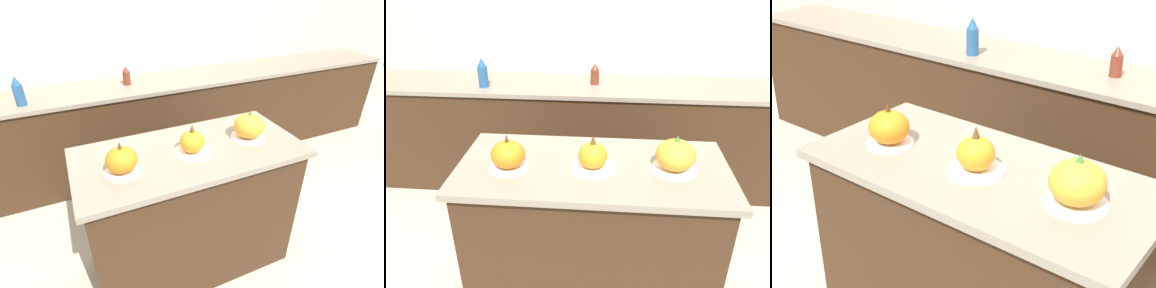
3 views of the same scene
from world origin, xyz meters
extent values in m
cube|color=beige|center=(0.00, 1.67, 1.25)|extent=(8.00, 0.06, 2.50)
cube|color=#382314|center=(0.00, 0.00, 0.46)|extent=(1.30, 0.58, 0.91)
cube|color=gray|center=(0.00, 0.00, 0.93)|extent=(1.36, 0.64, 0.03)
cube|color=#382314|center=(0.00, 1.34, 0.45)|extent=(6.00, 0.56, 0.90)
cube|color=gray|center=(0.00, 1.34, 0.91)|extent=(6.00, 0.60, 0.03)
cylinder|color=white|center=(-0.41, -0.06, 0.95)|extent=(0.20, 0.20, 0.01)
ellipsoid|color=orange|center=(-0.41, -0.06, 1.02)|extent=(0.17, 0.17, 0.13)
cone|color=#4C2D14|center=(-0.41, -0.06, 1.11)|extent=(0.02, 0.02, 0.05)
cylinder|color=white|center=(0.00, -0.03, 0.95)|extent=(0.22, 0.22, 0.01)
ellipsoid|color=orange|center=(0.00, -0.03, 1.02)|extent=(0.14, 0.14, 0.13)
cone|color=brown|center=(0.00, -0.03, 1.10)|extent=(0.03, 0.03, 0.05)
cylinder|color=white|center=(0.40, -0.01, 0.95)|extent=(0.22, 0.22, 0.01)
ellipsoid|color=orange|center=(0.40, -0.01, 1.03)|extent=(0.19, 0.19, 0.15)
cone|color=#38702D|center=(0.40, -0.01, 1.12)|extent=(0.03, 0.03, 0.03)
cylinder|color=#235184|center=(-0.94, 1.21, 1.02)|extent=(0.08, 0.08, 0.17)
cone|color=#235184|center=(-0.94, 1.21, 1.13)|extent=(0.07, 0.07, 0.07)
cylinder|color=maroon|center=(-0.05, 1.35, 0.99)|extent=(0.07, 0.07, 0.12)
cone|color=maroon|center=(-0.05, 1.35, 1.08)|extent=(0.06, 0.06, 0.05)
camera|label=1|loc=(-0.61, -1.38, 1.87)|focal=28.00mm
camera|label=2|loc=(0.07, -1.62, 1.90)|focal=35.00mm
camera|label=3|loc=(1.02, -1.42, 1.90)|focal=50.00mm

